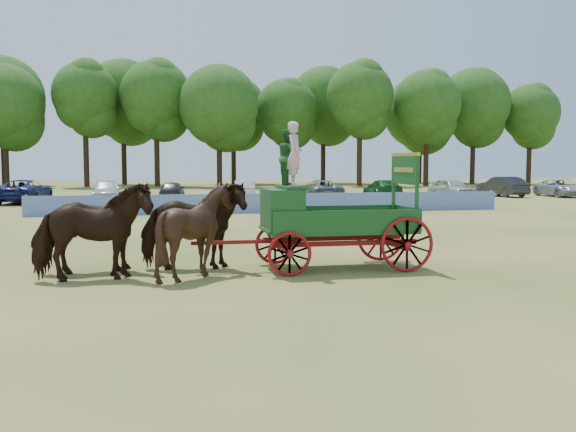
# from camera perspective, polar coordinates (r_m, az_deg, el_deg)

# --- Properties ---
(ground) EXTENTS (160.00, 160.00, 0.00)m
(ground) POSITION_cam_1_polar(r_m,az_deg,el_deg) (18.02, 12.87, -4.10)
(ground) COLOR #AB8E4D
(ground) RESTS_ON ground
(horse_lead_left) EXTENTS (2.79, 1.48, 2.26)m
(horse_lead_left) POSITION_cam_1_polar(r_m,az_deg,el_deg) (15.49, -17.07, -1.41)
(horse_lead_left) COLOR black
(horse_lead_left) RESTS_ON ground
(horse_lead_right) EXTENTS (2.87, 1.74, 2.26)m
(horse_lead_right) POSITION_cam_1_polar(r_m,az_deg,el_deg) (16.58, -16.72, -1.01)
(horse_lead_right) COLOR black
(horse_lead_right) RESTS_ON ground
(horse_wheel_left) EXTENTS (2.12, 1.90, 2.27)m
(horse_wheel_left) POSITION_cam_1_polar(r_m,az_deg,el_deg) (15.45, -8.17, -1.25)
(horse_wheel_left) COLOR black
(horse_wheel_left) RESTS_ON ground
(horse_wheel_right) EXTENTS (2.74, 1.36, 2.26)m
(horse_wheel_right) POSITION_cam_1_polar(r_m,az_deg,el_deg) (16.55, -8.41, -0.86)
(horse_wheel_right) COLOR black
(horse_wheel_right) RESTS_ON ground
(farm_dray) EXTENTS (5.99, 2.00, 3.75)m
(farm_dray) POSITION_cam_1_polar(r_m,az_deg,el_deg) (16.42, 2.08, 0.79)
(farm_dray) COLOR #A21018
(farm_dray) RESTS_ON ground
(sponsor_banner) EXTENTS (26.00, 0.08, 1.05)m
(sponsor_banner) POSITION_cam_1_polar(r_m,az_deg,el_deg) (34.84, -1.07, 1.16)
(sponsor_banner) COLOR #1F3DA9
(sponsor_banner) RESTS_ON ground
(parked_cars) EXTENTS (52.44, 6.75, 1.59)m
(parked_cars) POSITION_cam_1_polar(r_m,az_deg,el_deg) (46.37, -3.30, 2.33)
(parked_cars) COLOR silver
(parked_cars) RESTS_ON ground
(treeline) EXTENTS (90.75, 21.30, 15.12)m
(treeline) POSITION_cam_1_polar(r_m,az_deg,el_deg) (76.50, -9.50, 9.81)
(treeline) COLOR #382314
(treeline) RESTS_ON ground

